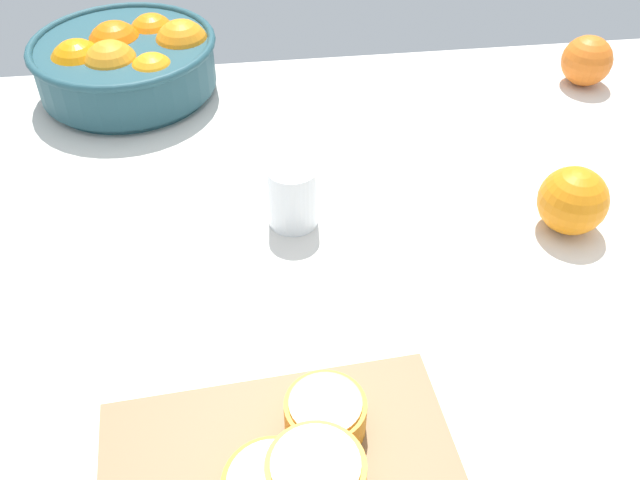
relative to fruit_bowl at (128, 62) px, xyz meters
The scene contains 7 objects.
ground_plane 48.55cm from the fruit_bowl, 55.92° to the right, with size 148.39×94.61×3.00cm, color silver.
fruit_bowl is the anchor object (origin of this frame).
juice_glass 40.96cm from the fruit_bowl, 57.37° to the right, with size 6.16×6.16×8.09cm.
orange_half_0 74.32cm from the fruit_bowl, 74.11° to the right, with size 8.27×8.27×4.16cm.
orange_half_2 69.19cm from the fruit_bowl, 71.53° to the right, with size 7.28×7.28×3.80cm.
loose_orange_0 68.13cm from the fruit_bowl, 35.81° to the right, with size 8.33×8.33×8.33cm, color orange.
loose_orange_1 71.73cm from the fruit_bowl, ahead, with size 7.86×7.86×7.86cm, color orange.
Camera 1 is at (-9.92, -60.48, 56.46)cm, focal length 39.05 mm.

